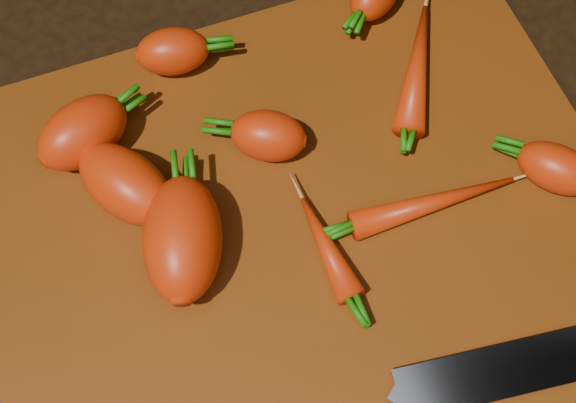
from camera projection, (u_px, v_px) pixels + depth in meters
name	position (u px, v px, depth m)	size (l,w,h in m)	color
ground	(293.00, 232.00, 0.62)	(2.00, 2.00, 0.01)	black
cutting_board	(293.00, 226.00, 0.61)	(0.50, 0.40, 0.01)	#723209
carrot_0	(83.00, 132.00, 0.61)	(0.08, 0.05, 0.05)	red
carrot_1	(268.00, 136.00, 0.62)	(0.06, 0.04, 0.04)	red
carrot_2	(126.00, 184.00, 0.59)	(0.08, 0.05, 0.05)	red
carrot_3	(183.00, 239.00, 0.57)	(0.10, 0.06, 0.06)	red
carrot_5	(173.00, 51.00, 0.65)	(0.06, 0.04, 0.04)	red
carrot_6	(557.00, 168.00, 0.60)	(0.06, 0.04, 0.04)	red
carrot_7	(417.00, 66.00, 0.65)	(0.13, 0.03, 0.03)	red
carrot_8	(434.00, 202.00, 0.60)	(0.13, 0.02, 0.02)	red
carrot_9	(326.00, 247.00, 0.58)	(0.09, 0.02, 0.02)	red
knife	(566.00, 356.00, 0.55)	(0.33, 0.07, 0.02)	gray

